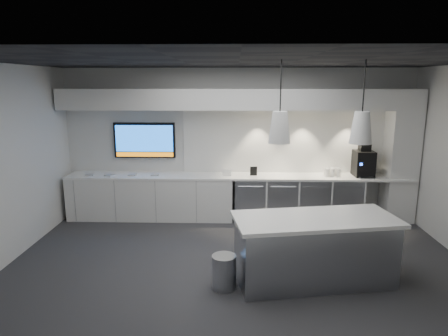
{
  "coord_description": "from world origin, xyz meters",
  "views": [
    {
      "loc": [
        -0.05,
        -5.58,
        2.73
      ],
      "look_at": [
        -0.24,
        1.1,
        1.28
      ],
      "focal_mm": 32.0,
      "sensor_mm": 36.0,
      "label": 1
    }
  ],
  "objects_px": {
    "wall_tv": "(145,140)",
    "coffee_machine": "(364,162)",
    "island": "(314,249)",
    "bin": "(224,272)"
  },
  "relations": [
    {
      "from": "island",
      "to": "coffee_machine",
      "type": "bearing_deg",
      "value": 51.33
    },
    {
      "from": "wall_tv",
      "to": "island",
      "type": "relative_size",
      "value": 0.54
    },
    {
      "from": "bin",
      "to": "island",
      "type": "bearing_deg",
      "value": 10.58
    },
    {
      "from": "island",
      "to": "wall_tv",
      "type": "bearing_deg",
      "value": 125.97
    },
    {
      "from": "wall_tv",
      "to": "coffee_machine",
      "type": "distance_m",
      "value": 4.41
    },
    {
      "from": "wall_tv",
      "to": "coffee_machine",
      "type": "xyz_separation_m",
      "value": [
        4.38,
        -0.25,
        -0.39
      ]
    },
    {
      "from": "bin",
      "to": "coffee_machine",
      "type": "bearing_deg",
      "value": 46.79
    },
    {
      "from": "island",
      "to": "bin",
      "type": "relative_size",
      "value": 5.03
    },
    {
      "from": "island",
      "to": "coffee_machine",
      "type": "relative_size",
      "value": 3.49
    },
    {
      "from": "wall_tv",
      "to": "bin",
      "type": "bearing_deg",
      "value": -61.03
    }
  ]
}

